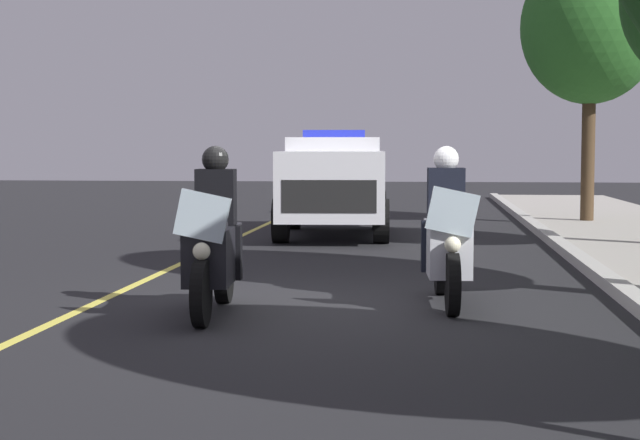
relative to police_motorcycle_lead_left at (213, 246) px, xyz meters
The scene contains 7 objects.
ground_plane 1.42m from the police_motorcycle_lead_left, 127.37° to the left, with size 80.00×80.00×0.00m, color black.
curb_strip 4.48m from the police_motorcycle_lead_left, 99.72° to the left, with size 48.00×0.24×0.15m, color #B7B5AD.
lane_stripe_center 1.77m from the police_motorcycle_lead_left, 117.50° to the right, with size 48.00×0.12×0.01m, color #E0D14C.
police_motorcycle_lead_left is the anchor object (origin of this frame).
police_motorcycle_lead_right 2.55m from the police_motorcycle_lead_left, 110.98° to the left, with size 2.14×0.61×1.72m.
police_suv 9.27m from the police_motorcycle_lead_left, behind, with size 5.01×2.32×2.05m.
tree_behind_suv 14.27m from the police_motorcycle_lead_left, 155.76° to the left, with size 3.04×3.04×5.96m.
Camera 1 is at (10.60, 1.21, 1.69)m, focal length 55.57 mm.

